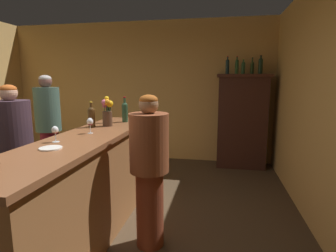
{
  "coord_description": "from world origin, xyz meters",
  "views": [
    {
      "loc": [
        1.67,
        -2.23,
        1.63
      ],
      "look_at": [
        1.1,
        0.75,
        1.11
      ],
      "focal_mm": 28.79,
      "sensor_mm": 36.0,
      "label": 1
    }
  ],
  "objects_px": {
    "wine_glass_mid": "(90,123)",
    "cheese_plate": "(51,148)",
    "wine_glass_front": "(55,131)",
    "display_bottle_left": "(227,66)",
    "flower_arrangement": "(107,111)",
    "wine_bottle_malbec": "(109,112)",
    "display_bottle_midright": "(252,67)",
    "bar_counter": "(87,187)",
    "patron_in_navy": "(49,126)",
    "wine_bottle_chardonnay": "(125,111)",
    "display_cabinet": "(242,120)",
    "bartender": "(149,167)",
    "display_bottle_center": "(243,67)",
    "display_bottle_midleft": "(237,66)",
    "wine_bottle_rose": "(92,116)",
    "patron_by_cabinet": "(14,153)",
    "display_bottle_right": "(261,65)"
  },
  "relations": [
    {
      "from": "display_cabinet",
      "to": "display_bottle_center",
      "type": "bearing_deg",
      "value": -180.0
    },
    {
      "from": "display_bottle_right",
      "to": "display_bottle_midright",
      "type": "bearing_deg",
      "value": 180.0
    },
    {
      "from": "display_cabinet",
      "to": "bartender",
      "type": "distance_m",
      "value": 2.93
    },
    {
      "from": "wine_bottle_rose",
      "to": "wine_glass_mid",
      "type": "distance_m",
      "value": 0.39
    },
    {
      "from": "wine_bottle_rose",
      "to": "display_bottle_right",
      "type": "relative_size",
      "value": 0.94
    },
    {
      "from": "wine_bottle_malbec",
      "to": "patron_in_navy",
      "type": "distance_m",
      "value": 1.26
    },
    {
      "from": "cheese_plate",
      "to": "patron_by_cabinet",
      "type": "relative_size",
      "value": 0.11
    },
    {
      "from": "wine_glass_front",
      "to": "patron_in_navy",
      "type": "height_order",
      "value": "patron_in_navy"
    },
    {
      "from": "bar_counter",
      "to": "wine_bottle_malbec",
      "type": "xyz_separation_m",
      "value": [
        -0.11,
        0.86,
        0.68
      ]
    },
    {
      "from": "wine_glass_mid",
      "to": "patron_in_navy",
      "type": "height_order",
      "value": "patron_in_navy"
    },
    {
      "from": "cheese_plate",
      "to": "display_bottle_center",
      "type": "height_order",
      "value": "display_bottle_center"
    },
    {
      "from": "wine_bottle_malbec",
      "to": "display_bottle_midright",
      "type": "bearing_deg",
      "value": 43.22
    },
    {
      "from": "display_cabinet",
      "to": "wine_bottle_rose",
      "type": "xyz_separation_m",
      "value": [
        -1.9,
        -2.2,
        0.31
      ]
    },
    {
      "from": "wine_glass_front",
      "to": "patron_by_cabinet",
      "type": "xyz_separation_m",
      "value": [
        -0.71,
        0.3,
        -0.32
      ]
    },
    {
      "from": "display_bottle_center",
      "to": "wine_bottle_chardonnay",
      "type": "bearing_deg",
      "value": -133.29
    },
    {
      "from": "wine_bottle_chardonnay",
      "to": "wine_glass_front",
      "type": "relative_size",
      "value": 2.3
    },
    {
      "from": "display_bottle_left",
      "to": "wine_bottle_chardonnay",
      "type": "bearing_deg",
      "value": -127.97
    },
    {
      "from": "wine_bottle_rose",
      "to": "display_bottle_center",
      "type": "bearing_deg",
      "value": 49.4
    },
    {
      "from": "display_bottle_midleft",
      "to": "wine_bottle_rose",
      "type": "bearing_deg",
      "value": -128.84
    },
    {
      "from": "flower_arrangement",
      "to": "bartender",
      "type": "relative_size",
      "value": 0.24
    },
    {
      "from": "display_bottle_left",
      "to": "display_cabinet",
      "type": "bearing_deg",
      "value": 0.0
    },
    {
      "from": "display_cabinet",
      "to": "patron_in_navy",
      "type": "xyz_separation_m",
      "value": [
        -2.99,
        -1.46,
        0.03
      ]
    },
    {
      "from": "wine_bottle_rose",
      "to": "display_bottle_right",
      "type": "distance_m",
      "value": 3.17
    },
    {
      "from": "display_cabinet",
      "to": "wine_glass_mid",
      "type": "height_order",
      "value": "display_cabinet"
    },
    {
      "from": "wine_bottle_chardonnay",
      "to": "display_bottle_midright",
      "type": "distance_m",
      "value": 2.57
    },
    {
      "from": "display_bottle_center",
      "to": "flower_arrangement",
      "type": "bearing_deg",
      "value": -129.67
    },
    {
      "from": "wine_bottle_malbec",
      "to": "patron_by_cabinet",
      "type": "distance_m",
      "value": 1.17
    },
    {
      "from": "wine_bottle_malbec",
      "to": "wine_glass_mid",
      "type": "height_order",
      "value": "wine_bottle_malbec"
    },
    {
      "from": "display_cabinet",
      "to": "wine_glass_mid",
      "type": "bearing_deg",
      "value": -124.32
    },
    {
      "from": "patron_in_navy",
      "to": "wine_glass_front",
      "type": "bearing_deg",
      "value": -9.07
    },
    {
      "from": "wine_glass_mid",
      "to": "display_bottle_left",
      "type": "relative_size",
      "value": 0.51
    },
    {
      "from": "bar_counter",
      "to": "cheese_plate",
      "type": "relative_size",
      "value": 15.29
    },
    {
      "from": "wine_bottle_malbec",
      "to": "bartender",
      "type": "xyz_separation_m",
      "value": [
        0.78,
        -0.88,
        -0.41
      ]
    },
    {
      "from": "wine_glass_front",
      "to": "display_bottle_left",
      "type": "relative_size",
      "value": 0.46
    },
    {
      "from": "wine_bottle_chardonnay",
      "to": "cheese_plate",
      "type": "relative_size",
      "value": 1.88
    },
    {
      "from": "display_bottle_right",
      "to": "patron_by_cabinet",
      "type": "distance_m",
      "value": 4.04
    },
    {
      "from": "wine_glass_front",
      "to": "bartender",
      "type": "xyz_separation_m",
      "value": [
        0.8,
        0.25,
        -0.36
      ]
    },
    {
      "from": "display_bottle_left",
      "to": "patron_by_cabinet",
      "type": "relative_size",
      "value": 0.2
    },
    {
      "from": "bar_counter",
      "to": "patron_in_navy",
      "type": "distance_m",
      "value": 1.82
    },
    {
      "from": "bartender",
      "to": "display_bottle_center",
      "type": "bearing_deg",
      "value": -95.91
    },
    {
      "from": "bar_counter",
      "to": "display_cabinet",
      "type": "bearing_deg",
      "value": 57.51
    },
    {
      "from": "display_bottle_midright",
      "to": "patron_in_navy",
      "type": "relative_size",
      "value": 0.17
    },
    {
      "from": "wine_glass_mid",
      "to": "cheese_plate",
      "type": "distance_m",
      "value": 0.67
    },
    {
      "from": "wine_bottle_chardonnay",
      "to": "cheese_plate",
      "type": "height_order",
      "value": "wine_bottle_chardonnay"
    },
    {
      "from": "wine_glass_front",
      "to": "bar_counter",
      "type": "bearing_deg",
      "value": 64.03
    },
    {
      "from": "wine_bottle_chardonnay",
      "to": "display_bottle_midright",
      "type": "relative_size",
      "value": 1.15
    },
    {
      "from": "wine_glass_mid",
      "to": "display_bottle_right",
      "type": "bearing_deg",
      "value": 51.62
    },
    {
      "from": "flower_arrangement",
      "to": "display_bottle_left",
      "type": "relative_size",
      "value": 1.12
    },
    {
      "from": "display_cabinet",
      "to": "bartender",
      "type": "height_order",
      "value": "display_cabinet"
    },
    {
      "from": "display_cabinet",
      "to": "display_bottle_midright",
      "type": "distance_m",
      "value": 0.96
    }
  ]
}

